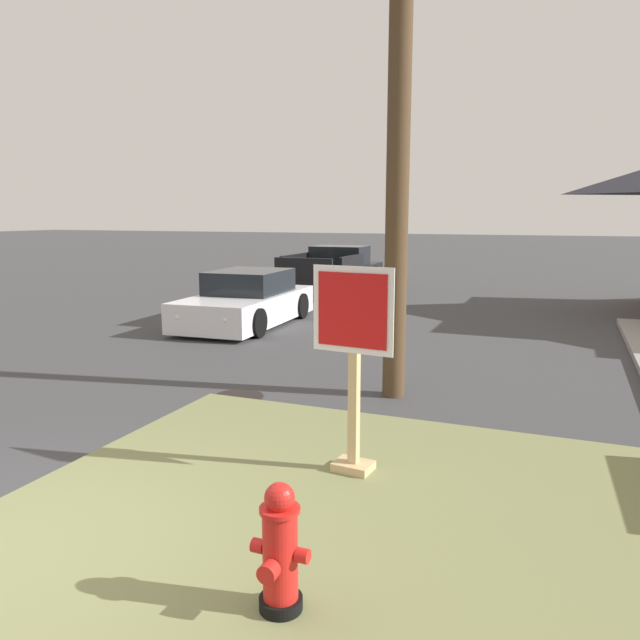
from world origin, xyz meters
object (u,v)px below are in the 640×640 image
(fire_hydrant, at_px, (280,551))
(stop_sign, at_px, (353,372))
(utility_pole, at_px, (401,28))
(manhole_cover, at_px, (238,397))
(parked_sedan_white, at_px, (247,301))
(pickup_truck_black, at_px, (333,273))

(fire_hydrant, relative_size, stop_sign, 0.42)
(fire_hydrant, bearing_deg, stop_sign, 97.01)
(utility_pole, bearing_deg, manhole_cover, -155.71)
(fire_hydrant, height_order, manhole_cover, fire_hydrant)
(parked_sedan_white, bearing_deg, manhole_cover, -62.54)
(parked_sedan_white, height_order, utility_pole, utility_pole)
(fire_hydrant, distance_m, pickup_truck_black, 16.78)
(parked_sedan_white, height_order, pickup_truck_black, pickup_truck_black)
(fire_hydrant, bearing_deg, pickup_truck_black, 109.62)
(fire_hydrant, distance_m, parked_sedan_white, 10.59)
(utility_pole, bearing_deg, pickup_truck_black, 114.80)
(utility_pole, bearing_deg, fire_hydrant, -82.82)
(manhole_cover, distance_m, utility_pole, 5.32)
(parked_sedan_white, distance_m, utility_pole, 7.62)
(stop_sign, relative_size, utility_pole, 0.21)
(pickup_truck_black, bearing_deg, manhole_cover, -75.54)
(parked_sedan_white, xyz_separation_m, utility_pole, (4.64, -4.22, 4.32))
(stop_sign, relative_size, pickup_truck_black, 0.38)
(stop_sign, xyz_separation_m, parked_sedan_white, (-5.01, 7.04, -0.52))
(stop_sign, relative_size, manhole_cover, 2.82)
(stop_sign, height_order, pickup_truck_black, stop_sign)
(utility_pole, bearing_deg, stop_sign, -82.68)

